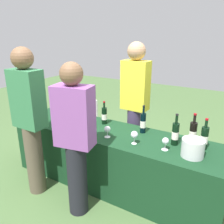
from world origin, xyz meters
The scene contains 20 objects.
ground_plane centered at (0.00, 0.00, 0.00)m, with size 12.00×12.00×0.00m, color #476638.
tasting_table centered at (0.00, 0.00, 0.36)m, with size 2.62×0.68×0.72m, color #14381E.
wine_bottle_0 centered at (-0.89, 0.10, 0.83)m, with size 0.07×0.07×0.31m.
wine_bottle_1 centered at (-0.79, 0.13, 0.84)m, with size 0.07×0.07×0.30m.
wine_bottle_2 centered at (-0.62, 0.13, 0.84)m, with size 0.07×0.07×0.31m.
wine_bottle_3 centered at (-0.22, 0.17, 0.83)m, with size 0.07×0.07×0.30m.
wine_bottle_4 centered at (0.32, 0.17, 0.85)m, with size 0.07×0.07×0.33m.
wine_bottle_5 centered at (0.73, 0.06, 0.85)m, with size 0.07×0.07×0.34m.
wine_bottle_6 centered at (0.89, 0.17, 0.85)m, with size 0.08×0.08×0.34m.
wine_bottle_7 centered at (1.01, 0.11, 0.85)m, with size 0.07×0.07×0.33m.
wine_glass_0 centered at (-0.33, -0.14, 0.82)m, with size 0.06×0.06×0.14m.
wine_glass_1 centered at (0.03, -0.15, 0.82)m, with size 0.07×0.07×0.13m.
wine_glass_2 centered at (0.36, -0.14, 0.83)m, with size 0.08×0.08×0.14m.
wine_glass_3 centered at (0.69, -0.11, 0.82)m, with size 0.07×0.07×0.13m.
wine_glass_4 centered at (0.89, -0.09, 0.83)m, with size 0.08×0.08×0.15m.
ice_bucket centered at (0.95, -0.09, 0.81)m, with size 0.22×0.22×0.17m, color silver.
server_pouring centered at (0.03, 0.54, 0.97)m, with size 0.36×0.23×1.74m.
guest_0 centered at (-0.72, -0.58, 0.95)m, with size 0.37×0.23×1.71m.
guest_1 centered at (-0.07, -0.59, 0.88)m, with size 0.41×0.27×1.61m.
menu_board centered at (-1.18, 1.08, 0.36)m, with size 0.55×0.03×0.72m, color white.
Camera 1 is at (1.30, -2.18, 1.86)m, focal length 37.37 mm.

